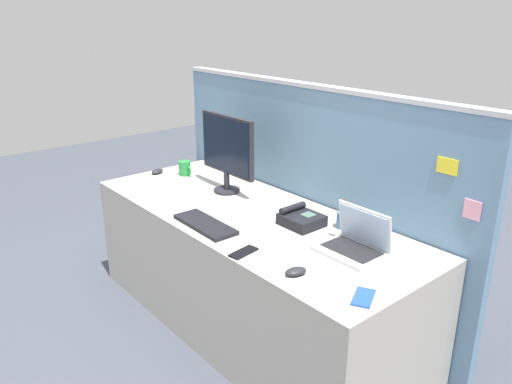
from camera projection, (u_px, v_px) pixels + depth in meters
ground_plane at (250, 322)px, 3.10m from camera, size 10.00×10.00×0.00m
desk at (250, 270)px, 2.97m from camera, size 2.16×0.83×0.72m
cubicle_divider at (306, 198)px, 3.13m from camera, size 2.35×0.07×1.41m
desktop_monitor at (227, 148)px, 3.11m from camera, size 0.48×0.17×0.49m
laptop at (356, 242)px, 2.39m from camera, size 0.30×0.23×0.21m
desk_phone at (301, 219)px, 2.69m from camera, size 0.20×0.19×0.10m
keyboard_main at (205, 224)px, 2.68m from camera, size 0.41×0.16×0.02m
computer_mouse_right_hand at (296, 272)px, 2.19m from camera, size 0.08×0.11×0.03m
computer_mouse_left_hand at (157, 171)px, 3.55m from camera, size 0.09×0.11×0.03m
pen_cup at (343, 220)px, 2.65m from camera, size 0.07×0.07×0.16m
cell_phone_black_slab at (243, 252)px, 2.39m from camera, size 0.08×0.16×0.01m
cell_phone_blue_case at (363, 297)px, 2.01m from camera, size 0.13×0.16×0.01m
cell_phone_white_slab at (158, 187)px, 3.27m from camera, size 0.13×0.15×0.01m
coffee_mug at (185, 168)px, 3.51m from camera, size 0.12×0.08×0.10m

